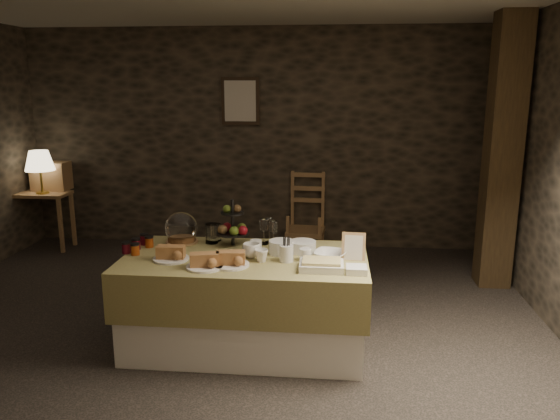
# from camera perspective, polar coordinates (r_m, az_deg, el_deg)

# --- Properties ---
(ground_plane) EXTENTS (5.50, 5.00, 0.01)m
(ground_plane) POSITION_cam_1_polar(r_m,az_deg,el_deg) (4.54, -7.23, -12.53)
(ground_plane) COLOR black
(ground_plane) RESTS_ON ground
(room_shell) EXTENTS (5.52, 5.02, 2.60)m
(room_shell) POSITION_cam_1_polar(r_m,az_deg,el_deg) (4.12, -7.86, 7.46)
(room_shell) COLOR black
(room_shell) RESTS_ON ground
(buffet_table) EXTENTS (1.80, 0.95, 0.71)m
(buffet_table) POSITION_cam_1_polar(r_m,az_deg,el_deg) (4.15, -3.61, -8.82)
(buffet_table) COLOR white
(buffet_table) RESTS_ON ground_plane
(console_table) EXTENTS (0.64, 0.37, 0.69)m
(console_table) POSITION_cam_1_polar(r_m,az_deg,el_deg) (7.10, -23.62, 0.65)
(console_table) COLOR #947048
(console_table) RESTS_ON ground_plane
(table_lamp) EXTENTS (0.34, 0.34, 0.51)m
(table_lamp) POSITION_cam_1_polar(r_m,az_deg,el_deg) (6.95, -23.84, 4.68)
(table_lamp) COLOR #A98B30
(table_lamp) RESTS_ON console_table
(wine_rack) EXTENTS (0.42, 0.26, 0.34)m
(wine_rack) POSITION_cam_1_polar(r_m,az_deg,el_deg) (7.18, -22.80, 3.30)
(wine_rack) COLOR #947048
(wine_rack) RESTS_ON console_table
(chair) EXTENTS (0.46, 0.44, 0.72)m
(chair) POSITION_cam_1_polar(r_m,az_deg,el_deg) (6.52, 2.72, -0.60)
(chair) COLOR #947048
(chair) RESTS_ON ground_plane
(timber_column) EXTENTS (0.30, 0.30, 2.60)m
(timber_column) POSITION_cam_1_polar(r_m,az_deg,el_deg) (5.61, 22.21, 5.43)
(timber_column) COLOR black
(timber_column) RESTS_ON ground_plane
(framed_picture) EXTENTS (0.45, 0.04, 0.55)m
(framed_picture) POSITION_cam_1_polar(r_m,az_deg,el_deg) (6.55, -4.16, 11.29)
(framed_picture) COLOR black
(framed_picture) RESTS_ON room_shell
(plate_stack_a) EXTENTS (0.19, 0.19, 0.10)m
(plate_stack_a) POSITION_cam_1_polar(r_m,az_deg,el_deg) (4.10, 0.15, -3.89)
(plate_stack_a) COLOR white
(plate_stack_a) RESTS_ON buffet_table
(plate_stack_b) EXTENTS (0.20, 0.20, 0.08)m
(plate_stack_b) POSITION_cam_1_polar(r_m,az_deg,el_deg) (4.14, 2.40, -3.83)
(plate_stack_b) COLOR white
(plate_stack_b) RESTS_ON buffet_table
(cutlery_holder) EXTENTS (0.10, 0.10, 0.12)m
(cutlery_holder) POSITION_cam_1_polar(r_m,az_deg,el_deg) (3.91, 0.67, -4.55)
(cutlery_holder) COLOR white
(cutlery_holder) RESTS_ON buffet_table
(cup_a) EXTENTS (0.15, 0.15, 0.11)m
(cup_a) POSITION_cam_1_polar(r_m,az_deg,el_deg) (4.01, -2.98, -4.23)
(cup_a) COLOR white
(cup_a) RESTS_ON buffet_table
(cup_b) EXTENTS (0.13, 0.13, 0.09)m
(cup_b) POSITION_cam_1_polar(r_m,az_deg,el_deg) (3.91, -1.95, -4.78)
(cup_b) COLOR white
(cup_b) RESTS_ON buffet_table
(mug_c) EXTENTS (0.09, 0.09, 0.09)m
(mug_c) POSITION_cam_1_polar(r_m,az_deg,el_deg) (4.13, -2.54, -3.80)
(mug_c) COLOR white
(mug_c) RESTS_ON buffet_table
(mug_d) EXTENTS (0.08, 0.08, 0.09)m
(mug_d) POSITION_cam_1_polar(r_m,az_deg,el_deg) (3.94, 2.65, -4.69)
(mug_d) COLOR white
(mug_d) RESTS_ON buffet_table
(bowl) EXTENTS (0.28, 0.28, 0.06)m
(bowl) POSITION_cam_1_polar(r_m,az_deg,el_deg) (4.00, 5.26, -4.69)
(bowl) COLOR white
(bowl) RESTS_ON buffet_table
(cake_dome) EXTENTS (0.26, 0.26, 0.26)m
(cake_dome) POSITION_cam_1_polar(r_m,az_deg,el_deg) (4.43, -10.27, -2.05)
(cake_dome) COLOR #947048
(cake_dome) RESTS_ON buffet_table
(fruit_stand) EXTENTS (0.26, 0.26, 0.37)m
(fruit_stand) POSITION_cam_1_polar(r_m,az_deg,el_deg) (4.28, -4.91, -1.87)
(fruit_stand) COLOR black
(fruit_stand) RESTS_ON buffet_table
(bread_platter_left) EXTENTS (0.26, 0.26, 0.11)m
(bread_platter_left) POSITION_cam_1_polar(r_m,az_deg,el_deg) (4.03, -11.33, -4.59)
(bread_platter_left) COLOR white
(bread_platter_left) RESTS_ON buffet_table
(bread_platter_center) EXTENTS (0.26, 0.26, 0.11)m
(bread_platter_center) POSITION_cam_1_polar(r_m,az_deg,el_deg) (3.82, -7.88, -5.43)
(bread_platter_center) COLOR white
(bread_platter_center) RESTS_ON buffet_table
(bread_platter_right) EXTENTS (0.26, 0.26, 0.11)m
(bread_platter_right) POSITION_cam_1_polar(r_m,az_deg,el_deg) (3.84, -5.16, -5.26)
(bread_platter_right) COLOR white
(bread_platter_right) RESTS_ON buffet_table
(jam_jars) EXTENTS (0.18, 0.32, 0.07)m
(jam_jars) POSITION_cam_1_polar(r_m,az_deg,el_deg) (4.32, -14.58, -3.57)
(jam_jars) COLOR maroon
(jam_jars) RESTS_ON buffet_table
(tart_dish) EXTENTS (0.30, 0.22, 0.07)m
(tart_dish) POSITION_cam_1_polar(r_m,az_deg,el_deg) (3.77, 4.36, -5.74)
(tart_dish) COLOR white
(tart_dish) RESTS_ON buffet_table
(square_dish) EXTENTS (0.14, 0.14, 0.04)m
(square_dish) POSITION_cam_1_polar(r_m,az_deg,el_deg) (3.73, 7.99, -6.19)
(square_dish) COLOR white
(square_dish) RESTS_ON buffet_table
(menu_frame) EXTENTS (0.18, 0.08, 0.22)m
(menu_frame) POSITION_cam_1_polar(r_m,az_deg,el_deg) (3.98, 7.69, -3.91)
(menu_frame) COLOR #947048
(menu_frame) RESTS_ON buffet_table
(storage_jar_a) EXTENTS (0.10, 0.10, 0.16)m
(storage_jar_a) POSITION_cam_1_polar(r_m,az_deg,el_deg) (4.38, -7.17, -2.43)
(storage_jar_a) COLOR white
(storage_jar_a) RESTS_ON buffet_table
(storage_jar_b) EXTENTS (0.09, 0.09, 0.14)m
(storage_jar_b) POSITION_cam_1_polar(r_m,az_deg,el_deg) (4.45, -6.76, -2.33)
(storage_jar_b) COLOR white
(storage_jar_b) RESTS_ON buffet_table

